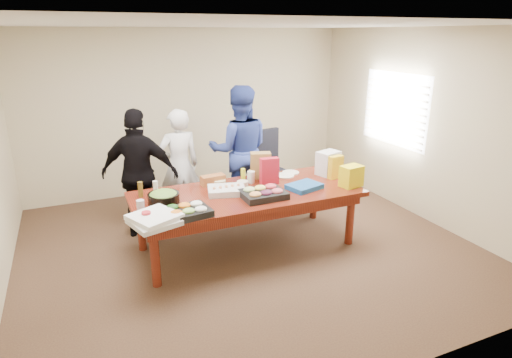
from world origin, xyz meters
name	(u,v)px	position (x,y,z in m)	size (l,w,h in m)	color
floor	(247,247)	(0.00, 0.00, -0.01)	(5.50, 5.00, 0.02)	#47301E
ceiling	(246,24)	(0.00, 0.00, 2.71)	(5.50, 5.00, 0.02)	white
wall_back	(190,111)	(0.00, 2.50, 1.35)	(5.50, 0.04, 2.70)	beige
wall_front	(385,227)	(0.00, -2.50, 1.35)	(5.50, 0.04, 2.70)	beige
wall_right	(424,126)	(2.75, 0.00, 1.35)	(0.04, 5.00, 2.70)	beige
window_panel	(395,109)	(2.72, 0.60, 1.50)	(0.03, 1.40, 1.10)	white
window_blinds	(392,109)	(2.68, 0.60, 1.50)	(0.04, 1.36, 1.00)	beige
conference_table	(247,220)	(0.00, 0.00, 0.38)	(2.80, 1.20, 0.75)	#4C1C0F
office_chair	(271,170)	(0.91, 1.21, 0.56)	(0.57, 0.57, 1.13)	black
person_center	(179,166)	(-0.55, 1.19, 0.82)	(0.60, 0.39, 1.64)	silver
person_right	(240,150)	(0.37, 1.17, 0.96)	(0.93, 0.72, 1.91)	#2A3C90
person_left	(140,174)	(-1.15, 0.90, 0.86)	(1.01, 0.42, 1.72)	black
veggie_tray	(187,212)	(-0.87, -0.42, 0.79)	(0.48, 0.38, 0.07)	black
fruit_tray	(263,194)	(0.11, -0.25, 0.79)	(0.51, 0.40, 0.08)	black
sheet_cake	(226,190)	(-0.25, 0.05, 0.79)	(0.44, 0.33, 0.08)	silver
salad_bowl	(164,198)	(-1.02, 0.04, 0.81)	(0.36, 0.36, 0.12)	black
chip_bag_blue	(304,186)	(0.71, -0.19, 0.78)	(0.41, 0.31, 0.06)	#1A549D
chip_bag_red	(269,171)	(0.38, 0.16, 0.92)	(0.24, 0.10, 0.35)	red
chip_bag_yellow	(336,167)	(1.30, 0.01, 0.90)	(0.21, 0.08, 0.31)	yellow
chip_bag_orange	(267,172)	(0.39, 0.26, 0.89)	(0.18, 0.08, 0.27)	#C55113
mayo_jar	(251,177)	(0.18, 0.30, 0.83)	(0.10, 0.10, 0.15)	silver
mustard_bottle	(243,175)	(0.12, 0.41, 0.83)	(0.06, 0.06, 0.17)	yellow
dressing_bottle	(140,189)	(-1.23, 0.35, 0.84)	(0.06, 0.06, 0.19)	brown
ranch_bottle	(156,188)	(-1.05, 0.33, 0.84)	(0.06, 0.06, 0.18)	silver
banana_bunch	(258,174)	(0.36, 0.47, 0.79)	(0.25, 0.14, 0.08)	gold
bread_loaf	(213,180)	(-0.30, 0.43, 0.81)	(0.31, 0.13, 0.12)	#98582B
kraft_bag	(261,165)	(0.38, 0.44, 0.93)	(0.27, 0.15, 0.35)	olive
red_cup	(146,217)	(-1.30, -0.44, 0.81)	(0.09, 0.09, 0.13)	red
clear_cup_a	(141,205)	(-1.30, -0.07, 0.81)	(0.09, 0.09, 0.12)	silver
clear_cup_b	(161,200)	(-1.06, 0.01, 0.81)	(0.09, 0.09, 0.12)	white
pizza_box_lower	(154,222)	(-1.23, -0.50, 0.78)	(0.44, 0.44, 0.05)	silver
pizza_box_upper	(155,217)	(-1.23, -0.49, 0.83)	(0.44, 0.44, 0.05)	white
plate_a	(285,176)	(0.71, 0.36, 0.76)	(0.26, 0.26, 0.01)	white
plate_b	(291,172)	(0.85, 0.45, 0.76)	(0.23, 0.23, 0.01)	white
dip_bowl_a	(243,183)	(0.04, 0.24, 0.78)	(0.14, 0.14, 0.06)	beige
dip_bowl_b	(219,183)	(-0.23, 0.38, 0.78)	(0.16, 0.16, 0.06)	beige
grocery_bag_white	(328,163)	(1.30, 0.20, 0.91)	(0.30, 0.22, 0.33)	white
grocery_bag_yellow	(351,176)	(1.30, -0.34, 0.89)	(0.27, 0.19, 0.27)	yellow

